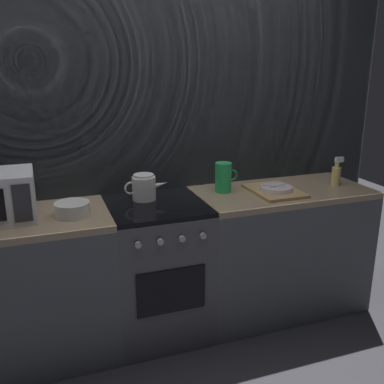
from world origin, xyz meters
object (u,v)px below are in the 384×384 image
(kettle, at_px, (144,187))
(pitcher, at_px, (223,177))
(dish_pile, at_px, (275,190))
(mixing_bowl, at_px, (72,209))
(stove_unit, at_px, (158,269))
(spray_bottle, at_px, (336,174))

(kettle, height_order, pitcher, pitcher)
(dish_pile, bearing_deg, mixing_bowl, -179.49)
(kettle, bearing_deg, pitcher, -0.92)
(stove_unit, height_order, mixing_bowl, mixing_bowl)
(pitcher, bearing_deg, mixing_bowl, -171.44)
(stove_unit, xyz_separation_m, mixing_bowl, (-0.51, -0.06, 0.49))
(mixing_bowl, distance_m, dish_pile, 1.32)
(kettle, distance_m, mixing_bowl, 0.49)
(stove_unit, xyz_separation_m, spray_bottle, (1.31, -0.03, 0.53))
(kettle, relative_size, dish_pile, 0.71)
(kettle, height_order, spray_bottle, spray_bottle)
(pitcher, height_order, dish_pile, pitcher)
(stove_unit, height_order, dish_pile, dish_pile)
(stove_unit, bearing_deg, mixing_bowl, -173.76)
(stove_unit, xyz_separation_m, kettle, (-0.05, 0.10, 0.53))
(dish_pile, bearing_deg, kettle, 170.27)
(pitcher, bearing_deg, kettle, 179.08)
(stove_unit, bearing_deg, spray_bottle, -1.24)
(stove_unit, height_order, spray_bottle, spray_bottle)
(stove_unit, relative_size, dish_pile, 2.25)
(spray_bottle, bearing_deg, kettle, 174.43)
(stove_unit, distance_m, spray_bottle, 1.41)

